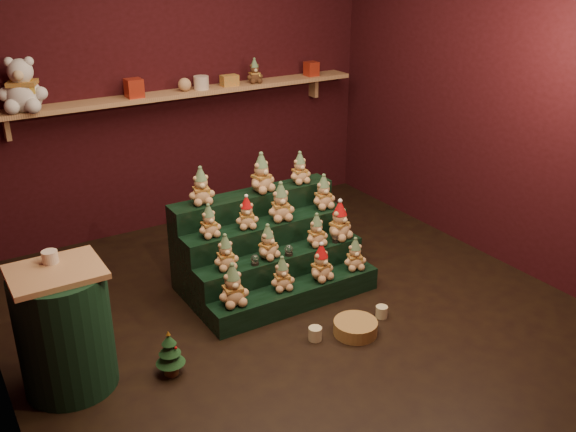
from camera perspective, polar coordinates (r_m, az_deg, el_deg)
ground at (r=4.92m, az=0.08°, el=-8.25°), size 4.00×4.00×0.00m
back_wall at (r=6.15m, az=-10.23°, el=11.90°), size 4.00×0.10×2.80m
front_wall at (r=2.93m, az=21.72°, el=-2.13°), size 4.00×0.10×2.80m
right_wall at (r=5.68m, az=18.26°, el=10.18°), size 0.10×4.00×2.80m
back_shelf at (r=6.01m, az=-9.51°, el=10.65°), size 3.60×0.26×0.24m
riser_tier_front at (r=4.91m, az=0.72°, el=-7.13°), size 1.40×0.22×0.18m
riser_tier_midfront at (r=5.03m, az=-0.62°, el=-5.17°), size 1.40×0.22×0.36m
riser_tier_midback at (r=5.16m, az=-1.89°, el=-3.30°), size 1.40×0.22×0.54m
riser_tier_back at (r=5.29m, az=-3.09°, el=-1.52°), size 1.40×0.22×0.72m
teddy_0 at (r=4.58m, az=-4.93°, el=-6.11°), size 0.24×0.22×0.31m
teddy_1 at (r=4.76m, az=-0.53°, el=-5.13°), size 0.21×0.20×0.26m
teddy_2 at (r=4.90m, az=2.96°, el=-4.13°), size 0.23×0.21×0.28m
teddy_3 at (r=5.08m, az=5.97°, el=-3.36°), size 0.22×0.21×0.26m
teddy_4 at (r=4.69m, az=-5.58°, el=-3.20°), size 0.21×0.19×0.26m
teddy_5 at (r=4.83m, az=-1.82°, el=-2.30°), size 0.24×0.23×0.26m
teddy_6 at (r=5.03m, az=2.54°, el=-1.23°), size 0.19×0.17×0.26m
teddy_7 at (r=5.14m, az=4.60°, el=-0.40°), size 0.27×0.26×0.31m
teddy_8 at (r=4.79m, az=-7.05°, el=-0.44°), size 0.18×0.16×0.25m
teddy_9 at (r=4.91m, az=-3.70°, el=0.32°), size 0.22×0.21×0.25m
teddy_10 at (r=5.03m, az=-0.65°, el=1.28°), size 0.25×0.23×0.30m
teddy_11 at (r=5.27m, az=3.17°, el=2.16°), size 0.21×0.20×0.28m
teddy_12 at (r=4.92m, az=-7.74°, el=2.67°), size 0.23×0.22×0.28m
teddy_13 at (r=5.11m, az=-2.39°, el=3.85°), size 0.26×0.24×0.31m
teddy_14 at (r=5.31m, az=1.05°, el=4.30°), size 0.19×0.17×0.26m
snow_globe_a at (r=4.76m, az=-2.96°, el=-3.90°), size 0.06×0.06×0.08m
snow_globe_b at (r=4.90m, az=0.08°, el=-3.05°), size 0.06×0.06×0.09m
snow_globe_c at (r=5.12m, az=4.26°, el=-1.95°), size 0.06×0.06×0.08m
side_table at (r=4.18m, az=-19.24°, el=-9.49°), size 0.57×0.57×0.82m
table_ornament at (r=4.05m, az=-20.41°, el=-3.43°), size 0.09×0.09×0.08m
mini_christmas_tree at (r=4.24m, az=-10.46°, el=-11.90°), size 0.19×0.19×0.32m
mug_left at (r=4.56m, az=2.43°, el=-10.41°), size 0.10×0.10×0.10m
mug_right at (r=4.85m, az=8.32°, el=-8.42°), size 0.09×0.09×0.09m
wicker_basket at (r=4.64m, az=6.02°, el=-9.83°), size 0.35×0.35×0.10m
white_bear at (r=5.57m, az=-22.63°, el=11.32°), size 0.48×0.46×0.54m
brown_bear at (r=6.27m, az=-3.00°, el=12.74°), size 0.18×0.17×0.23m
gift_tin_red_a at (r=5.82m, az=-13.53°, el=11.00°), size 0.14×0.14×0.16m
gift_tin_cream at (r=6.05m, az=-7.72°, el=11.67°), size 0.14×0.14×0.12m
gift_tin_red_b at (r=6.62m, az=2.09°, el=12.94°), size 0.12×0.12×0.14m
shelf_plush_ball at (r=5.99m, az=-9.18°, el=11.46°), size 0.12×0.12×0.12m
scarf_gift_box at (r=6.17m, az=-5.23°, el=11.91°), size 0.16×0.10×0.10m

